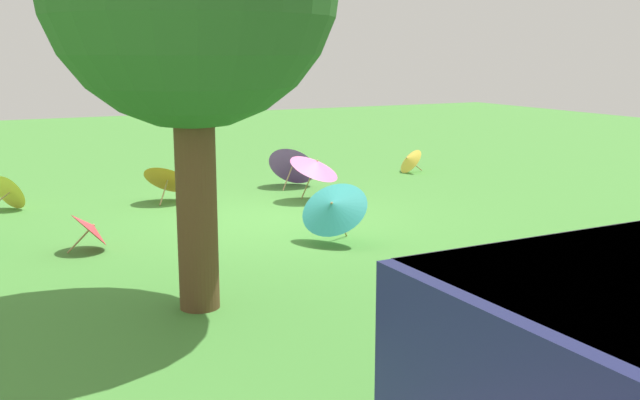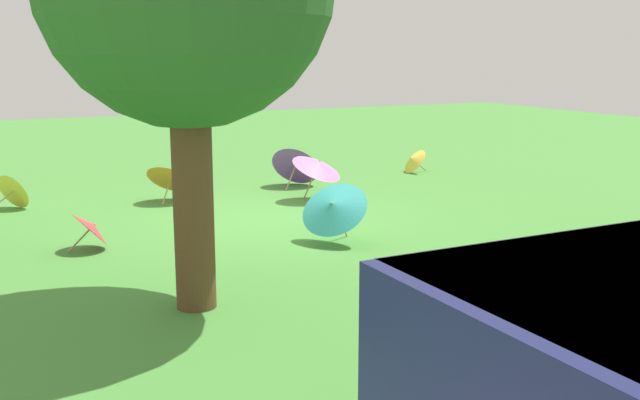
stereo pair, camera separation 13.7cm
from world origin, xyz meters
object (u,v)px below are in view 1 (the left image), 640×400
at_px(parasol_teal_0, 333,206).
at_px(parasol_yellow_3, 409,160).
at_px(parasol_purple_1, 294,163).
at_px(parasol_pink_0, 316,165).
at_px(parasol_yellow_0, 12,191).
at_px(parasol_orange_0, 169,176).
at_px(parasol_red_0, 91,228).

relative_size(parasol_teal_0, parasol_yellow_3, 1.87).
bearing_deg(parasol_yellow_3, parasol_purple_1, 6.14).
height_order(parasol_teal_0, parasol_yellow_3, parasol_teal_0).
bearing_deg(parasol_teal_0, parasol_pink_0, -112.05).
relative_size(parasol_pink_0, parasol_teal_0, 1.00).
bearing_deg(parasol_yellow_0, parasol_pink_0, 161.33).
bearing_deg(parasol_yellow_0, parasol_purple_1, 178.87).
bearing_deg(parasol_purple_1, parasol_yellow_3, -173.86).
xyz_separation_m(parasol_pink_0, parasol_orange_0, (2.30, -1.05, -0.17)).
bearing_deg(parasol_red_0, parasol_pink_0, -158.33).
bearing_deg(parasol_pink_0, parasol_yellow_3, -149.91).
xyz_separation_m(parasol_orange_0, parasol_yellow_0, (2.48, -0.57, -0.14)).
distance_m(parasol_orange_0, parasol_teal_0, 3.97).
relative_size(parasol_yellow_0, parasol_yellow_3, 1.13).
distance_m(parasol_pink_0, parasol_yellow_3, 3.65).
bearing_deg(parasol_yellow_3, parasol_teal_0, 47.01).
xyz_separation_m(parasol_red_0, parasol_yellow_0, (0.69, -3.24, 0.01)).
bearing_deg(parasol_pink_0, parasol_orange_0, -24.49).
bearing_deg(parasol_teal_0, parasol_red_0, -20.54).
relative_size(parasol_red_0, parasol_pink_0, 0.54).
relative_size(parasol_yellow_0, parasol_purple_1, 0.62).
distance_m(parasol_red_0, parasol_teal_0, 3.19).
xyz_separation_m(parasol_pink_0, parasol_yellow_0, (4.78, -1.61, -0.32)).
bearing_deg(parasol_orange_0, parasol_teal_0, 107.43).
height_order(parasol_red_0, parasol_yellow_3, parasol_red_0).
xyz_separation_m(parasol_red_0, parasol_pink_0, (-4.09, -1.63, 0.33)).
bearing_deg(parasol_purple_1, parasol_teal_0, 71.88).
relative_size(parasol_orange_0, parasol_yellow_0, 1.55).
xyz_separation_m(parasol_pink_0, parasol_teal_0, (1.11, 2.74, -0.11)).
height_order(parasol_orange_0, parasol_yellow_3, parasol_orange_0).
xyz_separation_m(parasol_purple_1, parasol_yellow_3, (-2.86, -0.31, -0.17)).
distance_m(parasol_red_0, parasol_orange_0, 3.22).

